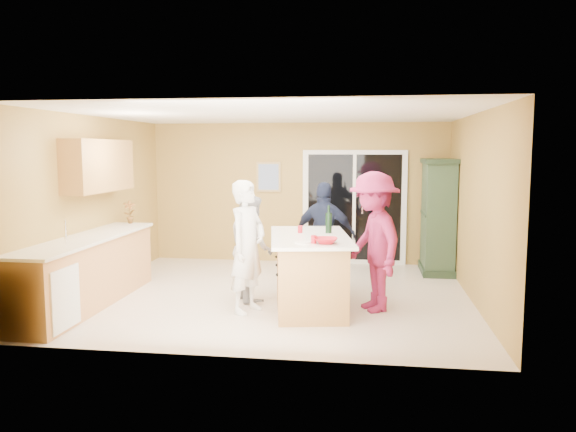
# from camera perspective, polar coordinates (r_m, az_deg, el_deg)

# --- Properties ---
(floor) EXTENTS (5.50, 5.50, 0.00)m
(floor) POSITION_cam_1_polar(r_m,az_deg,el_deg) (8.25, -1.14, -8.02)
(floor) COLOR beige
(floor) RESTS_ON ground
(ceiling) EXTENTS (5.50, 5.00, 0.10)m
(ceiling) POSITION_cam_1_polar(r_m,az_deg,el_deg) (8.00, -1.18, 10.31)
(ceiling) COLOR white
(ceiling) RESTS_ON wall_back
(wall_back) EXTENTS (5.50, 0.10, 2.60)m
(wall_back) POSITION_cam_1_polar(r_m,az_deg,el_deg) (10.49, 1.01, 2.34)
(wall_back) COLOR #D6AE58
(wall_back) RESTS_ON ground
(wall_front) EXTENTS (5.50, 0.10, 2.60)m
(wall_front) POSITION_cam_1_polar(r_m,az_deg,el_deg) (5.58, -5.23, -1.53)
(wall_front) COLOR #D6AE58
(wall_front) RESTS_ON ground
(wall_left) EXTENTS (0.10, 5.00, 2.60)m
(wall_left) POSITION_cam_1_polar(r_m,az_deg,el_deg) (8.88, -18.97, 1.19)
(wall_left) COLOR #D6AE58
(wall_left) RESTS_ON ground
(wall_right) EXTENTS (0.10, 5.00, 2.60)m
(wall_right) POSITION_cam_1_polar(r_m,az_deg,el_deg) (8.06, 18.54, 0.68)
(wall_right) COLOR #D6AE58
(wall_right) RESTS_ON ground
(left_cabinet_run) EXTENTS (0.65, 3.05, 1.24)m
(left_cabinet_run) POSITION_cam_1_polar(r_m,az_deg,el_deg) (7.94, -20.22, -5.59)
(left_cabinet_run) COLOR tan
(left_cabinet_run) RESTS_ON floor
(upper_cabinets) EXTENTS (0.35, 1.60, 0.75)m
(upper_cabinets) POSITION_cam_1_polar(r_m,az_deg,el_deg) (8.59, -18.67, 4.87)
(upper_cabinets) COLOR tan
(upper_cabinets) RESTS_ON wall_left
(sliding_door) EXTENTS (1.90, 0.07, 2.10)m
(sliding_door) POSITION_cam_1_polar(r_m,az_deg,el_deg) (10.40, 6.73, 0.88)
(sliding_door) COLOR white
(sliding_door) RESTS_ON floor
(framed_picture) EXTENTS (0.46, 0.04, 0.56)m
(framed_picture) POSITION_cam_1_polar(r_m,az_deg,el_deg) (10.53, -1.98, 3.99)
(framed_picture) COLOR tan
(framed_picture) RESTS_ON wall_back
(kitchen_island) EXTENTS (1.31, 2.00, 0.98)m
(kitchen_island) POSITION_cam_1_polar(r_m,az_deg,el_deg) (7.49, 2.20, -5.93)
(kitchen_island) COLOR tan
(kitchen_island) RESTS_ON floor
(green_hutch) EXTENTS (0.56, 1.06, 1.95)m
(green_hutch) POSITION_cam_1_polar(r_m,az_deg,el_deg) (9.92, 15.00, -0.16)
(green_hutch) COLOR #213523
(green_hutch) RESTS_ON floor
(woman_white) EXTENTS (0.62, 0.74, 1.72)m
(woman_white) POSITION_cam_1_polar(r_m,az_deg,el_deg) (7.26, -4.15, -3.13)
(woman_white) COLOR white
(woman_white) RESTS_ON floor
(woman_grey) EXTENTS (0.83, 0.90, 1.49)m
(woman_grey) POSITION_cam_1_polar(r_m,az_deg,el_deg) (7.90, -3.74, -3.18)
(woman_grey) COLOR #A6A6A8
(woman_grey) RESTS_ON floor
(woman_navy) EXTENTS (1.00, 0.53, 1.62)m
(woman_navy) POSITION_cam_1_polar(r_m,az_deg,el_deg) (8.51, 3.74, -2.00)
(woman_navy) COLOR #1B243D
(woman_navy) RESTS_ON floor
(woman_magenta) EXTENTS (1.10, 1.35, 1.82)m
(woman_magenta) POSITION_cam_1_polar(r_m,az_deg,el_deg) (7.39, 8.68, -2.60)
(woman_magenta) COLOR #98214F
(woman_magenta) RESTS_ON floor
(serving_bowl) EXTENTS (0.30, 0.30, 0.07)m
(serving_bowl) POSITION_cam_1_polar(r_m,az_deg,el_deg) (6.78, 3.87, -2.51)
(serving_bowl) COLOR #B01320
(serving_bowl) RESTS_ON kitchen_island
(tulip_vase) EXTENTS (0.23, 0.20, 0.37)m
(tulip_vase) POSITION_cam_1_polar(r_m,az_deg,el_deg) (9.24, -15.80, 0.41)
(tulip_vase) COLOR #AE2211
(tulip_vase) RESTS_ON left_cabinet_run
(tumbler_near) EXTENTS (0.08, 0.08, 0.10)m
(tumbler_near) POSITION_cam_1_polar(r_m,az_deg,el_deg) (6.78, 2.63, -2.38)
(tumbler_near) COLOR #B01320
(tumbler_near) RESTS_ON kitchen_island
(tumbler_far) EXTENTS (0.08, 0.08, 0.10)m
(tumbler_far) POSITION_cam_1_polar(r_m,az_deg,el_deg) (7.63, 1.24, -1.36)
(tumbler_far) COLOR #B01320
(tumbler_far) RESTS_ON kitchen_island
(wine_bottle) EXTENTS (0.09, 0.09, 0.38)m
(wine_bottle) POSITION_cam_1_polar(r_m,az_deg,el_deg) (7.62, 4.15, -0.64)
(wine_bottle) COLOR black
(wine_bottle) RESTS_ON kitchen_island
(white_plate) EXTENTS (0.20, 0.20, 0.01)m
(white_plate) POSITION_cam_1_polar(r_m,az_deg,el_deg) (6.80, 1.51, -2.70)
(white_plate) COLOR white
(white_plate) RESTS_ON kitchen_island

